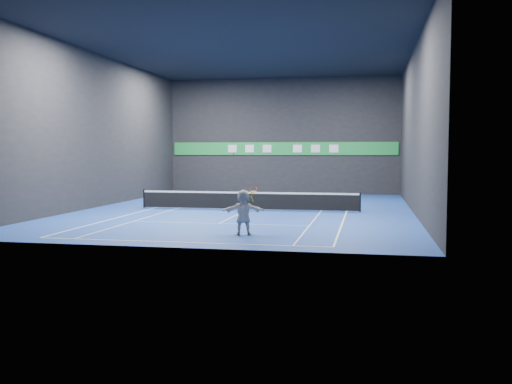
% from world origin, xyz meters
% --- Properties ---
extents(ground, '(26.00, 26.00, 0.00)m').
position_xyz_m(ground, '(0.00, 0.00, 0.00)').
color(ground, '#1B3E96').
rests_on(ground, ground).
extents(ceiling, '(26.00, 26.00, 0.00)m').
position_xyz_m(ceiling, '(0.00, 0.00, 9.00)').
color(ceiling, black).
rests_on(ceiling, ground).
extents(wall_back, '(18.00, 0.10, 9.00)m').
position_xyz_m(wall_back, '(0.00, 13.00, 4.50)').
color(wall_back, black).
rests_on(wall_back, ground).
extents(wall_front, '(18.00, 0.10, 9.00)m').
position_xyz_m(wall_front, '(0.00, -13.00, 4.50)').
color(wall_front, black).
rests_on(wall_front, ground).
extents(wall_left, '(0.10, 26.00, 9.00)m').
position_xyz_m(wall_left, '(-9.00, 0.00, 4.50)').
color(wall_left, black).
rests_on(wall_left, ground).
extents(wall_right, '(0.10, 26.00, 9.00)m').
position_xyz_m(wall_right, '(9.00, 0.00, 4.50)').
color(wall_right, black).
rests_on(wall_right, ground).
extents(baseline_near, '(10.98, 0.08, 0.01)m').
position_xyz_m(baseline_near, '(0.00, -11.89, 0.00)').
color(baseline_near, white).
rests_on(baseline_near, ground).
extents(baseline_far, '(10.98, 0.08, 0.01)m').
position_xyz_m(baseline_far, '(0.00, 11.89, 0.00)').
color(baseline_far, white).
rests_on(baseline_far, ground).
extents(sideline_doubles_left, '(0.08, 23.78, 0.01)m').
position_xyz_m(sideline_doubles_left, '(-5.49, 0.00, 0.00)').
color(sideline_doubles_left, white).
rests_on(sideline_doubles_left, ground).
extents(sideline_doubles_right, '(0.08, 23.78, 0.01)m').
position_xyz_m(sideline_doubles_right, '(5.49, 0.00, 0.00)').
color(sideline_doubles_right, white).
rests_on(sideline_doubles_right, ground).
extents(sideline_singles_left, '(0.06, 23.78, 0.01)m').
position_xyz_m(sideline_singles_left, '(-4.11, 0.00, 0.00)').
color(sideline_singles_left, white).
rests_on(sideline_singles_left, ground).
extents(sideline_singles_right, '(0.06, 23.78, 0.01)m').
position_xyz_m(sideline_singles_right, '(4.11, 0.00, 0.00)').
color(sideline_singles_right, white).
rests_on(sideline_singles_right, ground).
extents(service_line_near, '(8.23, 0.06, 0.01)m').
position_xyz_m(service_line_near, '(0.00, -6.40, 0.00)').
color(service_line_near, white).
rests_on(service_line_near, ground).
extents(service_line_far, '(8.23, 0.06, 0.01)m').
position_xyz_m(service_line_far, '(0.00, 6.40, 0.00)').
color(service_line_far, white).
rests_on(service_line_far, ground).
extents(center_service_line, '(0.06, 12.80, 0.01)m').
position_xyz_m(center_service_line, '(0.00, 0.00, 0.00)').
color(center_service_line, white).
rests_on(center_service_line, ground).
extents(player, '(1.72, 1.01, 1.77)m').
position_xyz_m(player, '(1.86, -9.61, 0.89)').
color(player, silver).
rests_on(player, ground).
extents(tennis_ball, '(0.07, 0.07, 0.07)m').
position_xyz_m(tennis_ball, '(1.48, -9.61, 3.16)').
color(tennis_ball, '#B9DE25').
rests_on(tennis_ball, player).
extents(tennis_net, '(12.50, 0.10, 1.07)m').
position_xyz_m(tennis_net, '(0.00, 0.00, 0.54)').
color(tennis_net, black).
rests_on(tennis_net, ground).
extents(sponsor_banner, '(17.64, 0.11, 1.00)m').
position_xyz_m(sponsor_banner, '(0.00, 12.93, 3.50)').
color(sponsor_banner, green).
rests_on(sponsor_banner, wall_back).
extents(tennis_racket, '(0.41, 0.35, 0.67)m').
position_xyz_m(tennis_racket, '(2.23, -9.56, 1.72)').
color(tennis_racket, red).
rests_on(tennis_racket, player).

